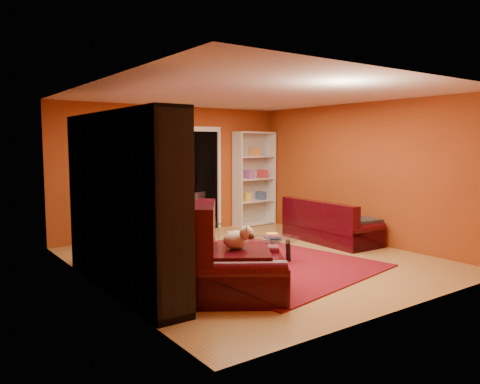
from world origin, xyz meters
TOP-DOWN VIEW (x-y plane):
  - floor at (0.00, 0.00)m, footprint 5.00×5.50m
  - ceiling at (0.00, 0.00)m, footprint 5.00×5.50m
  - wall_back at (0.00, 2.77)m, footprint 5.00×0.05m
  - wall_left at (-2.52, 0.00)m, footprint 0.05×5.50m
  - wall_right at (2.52, 0.00)m, footprint 0.05×5.50m
  - doorway at (0.60, 2.73)m, footprint 1.06×0.60m
  - rug at (-0.15, -0.23)m, footprint 3.36×3.73m
  - media_unit at (-2.27, -0.23)m, footprint 0.45×2.90m
  - christmas_tree at (-1.03, 1.92)m, footprint 1.52×1.52m
  - gift_box_teal at (-1.63, 1.57)m, footprint 0.40×0.40m
  - gift_box_green at (-0.33, 1.66)m, footprint 0.30×0.30m
  - gift_box_red at (-1.33, 2.59)m, footprint 0.27×0.27m
  - white_bookshelf at (1.95, 2.57)m, footprint 1.02×0.41m
  - armchair at (-1.23, -1.32)m, footprint 1.62×1.62m
  - dog at (-1.24, -1.25)m, footprint 0.47×0.50m
  - sofa at (2.02, 0.27)m, footprint 0.92×1.91m
  - coffee_table at (0.19, -0.29)m, footprint 0.96×0.96m
  - acrylic_chair at (-0.26, 1.14)m, footprint 0.54×0.57m

SIDE VIEW (x-z plane):
  - floor at x=0.00m, z-range -0.05..0.00m
  - rug at x=-0.15m, z-range 0.00..0.02m
  - gift_box_red at x=-1.33m, z-range 0.00..0.23m
  - gift_box_green at x=-0.33m, z-range 0.00..0.24m
  - gift_box_teal at x=-1.63m, z-range 0.00..0.31m
  - coffee_table at x=0.19m, z-range -0.04..0.42m
  - sofa at x=2.02m, z-range 0.00..0.81m
  - acrylic_chair at x=-0.26m, z-range 0.00..0.89m
  - armchair at x=-1.23m, z-range 0.00..0.92m
  - dog at x=-1.24m, z-range 0.53..0.83m
  - christmas_tree at x=-1.03m, z-range -0.03..2.03m
  - doorway at x=0.60m, z-range -0.03..2.13m
  - white_bookshelf at x=1.95m, z-range -0.03..2.13m
  - media_unit at x=-2.27m, z-range 0.00..2.23m
  - wall_back at x=0.00m, z-range 0.00..2.60m
  - wall_left at x=-2.52m, z-range 0.00..2.60m
  - wall_right at x=2.52m, z-range 0.00..2.60m
  - ceiling at x=0.00m, z-range 2.60..2.65m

